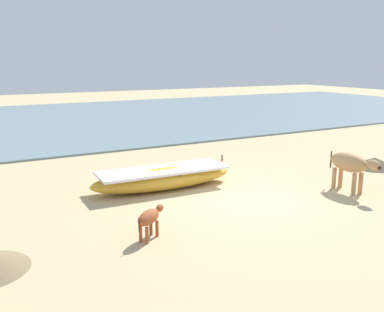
{
  "coord_description": "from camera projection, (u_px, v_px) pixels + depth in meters",
  "views": [
    {
      "loc": [
        -6.26,
        -8.34,
        3.51
      ],
      "look_at": [
        -0.07,
        2.92,
        0.6
      ],
      "focal_mm": 39.47,
      "sensor_mm": 36.0,
      "label": 1
    }
  ],
  "objects": [
    {
      "name": "cow_adult_tan",
      "position": [
        350.0,
        164.0,
        11.43
      ],
      "size": [
        0.48,
        1.66,
        1.07
      ],
      "rotation": [
        0.0,
        0.0,
        4.71
      ],
      "color": "tan",
      "rests_on": "ground"
    },
    {
      "name": "debris_pile_1",
      "position": [
        375.0,
        162.0,
        14.18
      ],
      "size": [
        2.19,
        2.19,
        0.34
      ],
      "primitive_type": "cone",
      "rotation": [
        0.0,
        0.0,
        5.34
      ],
      "color": "brown",
      "rests_on": "ground"
    },
    {
      "name": "fishing_boat_1",
      "position": [
        163.0,
        178.0,
        11.79
      ],
      "size": [
        4.18,
        1.33,
        0.78
      ],
      "rotation": [
        0.0,
        0.0,
        6.25
      ],
      "color": "gold",
      "rests_on": "ground"
    },
    {
      "name": "ground",
      "position": [
        249.0,
        200.0,
        10.85
      ],
      "size": [
        80.0,
        80.0,
        0.0
      ],
      "primitive_type": "plane",
      "color": "tan"
    },
    {
      "name": "sea_water",
      "position": [
        79.0,
        119.0,
        25.63
      ],
      "size": [
        60.0,
        20.0,
        0.08
      ],
      "primitive_type": "cube",
      "color": "slate",
      "rests_on": "ground"
    },
    {
      "name": "calf_near_rust",
      "position": [
        150.0,
        218.0,
        8.42
      ],
      "size": [
        0.85,
        0.69,
        0.61
      ],
      "rotation": [
        0.0,
        0.0,
        0.62
      ],
      "color": "#9E4C28",
      "rests_on": "ground"
    }
  ]
}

